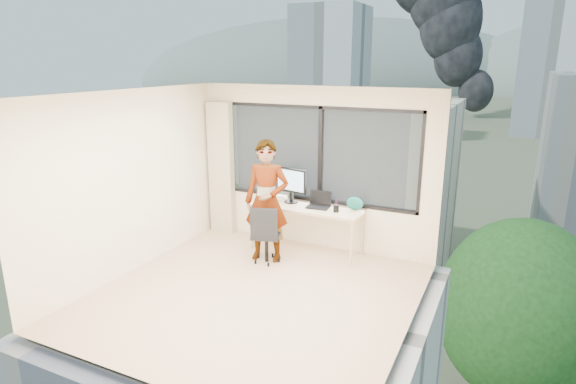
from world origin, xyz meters
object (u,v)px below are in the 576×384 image
Objects in this scene: chair at (266,233)px; monitor at (291,185)px; person at (267,201)px; laptop at (318,201)px; handbag at (355,203)px; desk at (306,229)px; game_console at (279,196)px.

chair is 0.95m from monitor.
person is 0.83m from laptop.
monitor is at bearing 166.12° from laptop.
person reaches higher than handbag.
laptop is (0.20, 0.02, 0.49)m from desk.
laptop is (0.56, 0.67, 0.40)m from chair.
chair is at bearing -76.66° from game_console.
chair is 1.43m from handbag.
person is at bearing -86.81° from monitor.
game_console is (-0.28, 0.12, -0.25)m from monitor.
desk is at bearing -21.62° from game_console.
game_console is 0.91× the size of laptop.
person is at bearing -140.66° from laptop.
handbag is (1.11, 0.82, 0.39)m from chair.
desk is 0.75m from game_console.
person reaches higher than monitor.
chair reaches higher than desk.
laptop is (0.60, 0.57, -0.07)m from person.
monitor is 1.71× the size of game_console.
desk is 0.76m from chair.
game_console is at bearing 91.46° from person.
monitor is at bearing 161.65° from desk.
person reaches higher than laptop.
laptop is 1.39× the size of handbag.
handbag reaches higher than chair.
handbag is (0.75, 0.16, 0.48)m from desk.
person is 7.05× the size of handbag.
person is 3.25× the size of monitor.
monitor is (-0.31, 0.10, 0.66)m from desk.
desk is at bearing 42.37° from person.
person is at bearing -126.06° from desk.
laptop is at bearing 1.72° from monitor.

